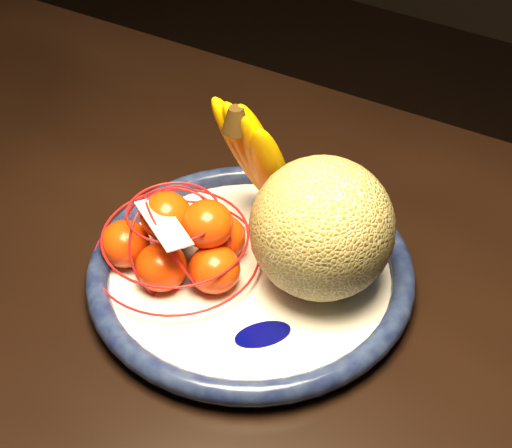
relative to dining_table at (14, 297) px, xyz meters
The scene contains 6 objects.
dining_table is the anchor object (origin of this frame).
fruit_bowl 0.29m from the dining_table, 21.40° to the left, with size 0.33×0.33×0.03m.
cantaloupe 0.38m from the dining_table, 21.66° to the left, with size 0.14×0.14×0.14m, color olive.
banana_bunch 0.34m from the dining_table, 38.45° to the left, with size 0.11×0.11×0.17m.
mandarin_bag 0.24m from the dining_table, 20.74° to the left, with size 0.18×0.18×0.11m.
price_tag 0.26m from the dining_table, 14.17° to the left, with size 0.07×0.03×0.00m, color white.
Camera 1 is at (0.45, -0.34, 1.35)m, focal length 55.00 mm.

